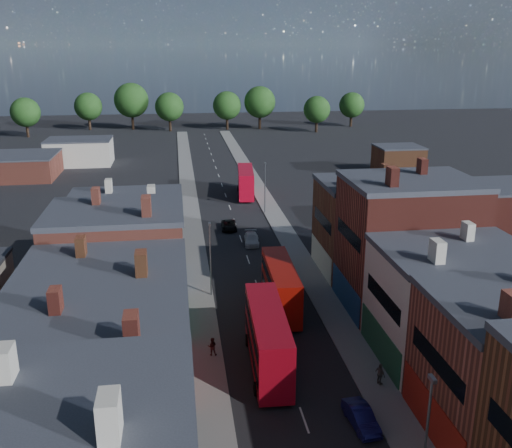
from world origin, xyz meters
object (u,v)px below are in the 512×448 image
object	(u,v)px
ped_1	(212,346)
ped_3	(380,374)
car_1	(361,417)
car_3	(252,239)
bus_0	(268,338)
bus_1	(281,286)
car_2	(229,225)
bus_2	(246,182)

from	to	relation	value
ped_1	ped_3	size ratio (longest dim) A/B	0.90
car_1	car_3	bearing A→B (deg)	88.30
bus_0	bus_1	bearing A→B (deg)	76.39
bus_0	ped_3	distance (m)	9.27
ped_3	car_2	bearing A→B (deg)	-10.24
car_1	ped_3	bearing A→B (deg)	51.21
ped_3	car_1	bearing A→B (deg)	125.47
bus_1	ped_3	distance (m)	15.40
bus_0	car_2	world-z (taller)	bus_0
bus_2	car_3	world-z (taller)	bus_2
bus_0	ped_1	size ratio (longest dim) A/B	7.34
car_3	ped_3	xyz separation A→B (m)	(5.59, -34.38, 0.34)
car_2	ped_1	world-z (taller)	ped_1
bus_1	car_3	size ratio (longest dim) A/B	2.37
bus_1	car_1	xyz separation A→B (m)	(2.30, -18.94, -1.89)
bus_2	car_1	bearing A→B (deg)	-84.42
bus_0	bus_2	size ratio (longest dim) A/B	1.04
bus_1	ped_1	bearing A→B (deg)	-130.58
bus_0	car_3	distance (m)	30.80
ped_1	ped_3	world-z (taller)	ped_3
bus_2	car_1	size ratio (longest dim) A/B	2.76
bus_1	car_3	distance (m)	20.09
bus_1	bus_2	world-z (taller)	bus_2
bus_1	ped_1	distance (m)	11.14
car_2	ped_1	size ratio (longest dim) A/B	2.79
car_1	car_3	world-z (taller)	car_1
bus_0	ped_1	world-z (taller)	bus_0
car_1	car_3	distance (m)	39.03
car_3	car_1	bearing A→B (deg)	-81.63
bus_1	car_1	world-z (taller)	bus_1
bus_1	car_1	size ratio (longest dim) A/B	2.69
car_2	car_3	size ratio (longest dim) A/B	0.97
bus_0	car_1	bearing A→B (deg)	-55.34
car_2	ped_3	world-z (taller)	ped_3
bus_0	car_2	bearing A→B (deg)	91.71
car_2	car_3	world-z (taller)	car_3
bus_0	car_1	xyz separation A→B (m)	(5.30, -8.33, -2.06)
car_3	bus_1	bearing A→B (deg)	-84.59
car_2	car_3	bearing A→B (deg)	-67.74
car_3	car_2	bearing A→B (deg)	114.56
bus_1	bus_2	xyz separation A→B (m)	(2.00, 45.25, 0.04)
bus_0	bus_1	xyz separation A→B (m)	(3.00, 10.61, -0.18)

